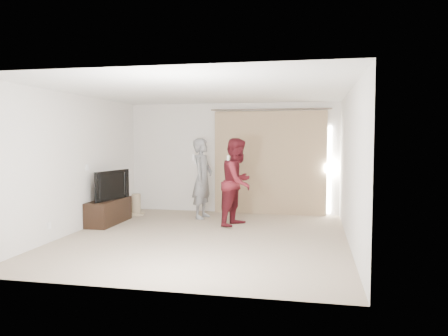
{
  "coord_description": "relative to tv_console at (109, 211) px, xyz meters",
  "views": [
    {
      "loc": [
        1.88,
        -7.47,
        1.79
      ],
      "look_at": [
        0.12,
        1.2,
        1.17
      ],
      "focal_mm": 35.0,
      "sensor_mm": 36.0,
      "label": 1
    }
  ],
  "objects": [
    {
      "name": "person_man",
      "position": [
        1.76,
        0.99,
        0.63
      ],
      "size": [
        0.51,
        0.7,
        1.77
      ],
      "color": "slate",
      "rests_on": "ground"
    },
    {
      "name": "person_woman",
      "position": [
        2.66,
        0.35,
        0.64
      ],
      "size": [
        0.91,
        1.03,
        1.78
      ],
      "color": "#52131A",
      "rests_on": "ground"
    },
    {
      "name": "floor",
      "position": [
        2.27,
        -0.86,
        -0.25
      ],
      "size": [
        5.5,
        5.5,
        0.0
      ],
      "primitive_type": "plane",
      "color": "tan",
      "rests_on": "ground"
    },
    {
      "name": "ceiling",
      "position": [
        2.27,
        -0.86,
        2.35
      ],
      "size": [
        5.0,
        5.5,
        0.01
      ],
      "primitive_type": "cube",
      "color": "white",
      "rests_on": "wall_back"
    },
    {
      "name": "wall_back",
      "position": [
        2.27,
        1.89,
        1.05
      ],
      "size": [
        5.0,
        0.04,
        2.6
      ],
      "primitive_type": "cube",
      "color": "silver",
      "rests_on": "ground"
    },
    {
      "name": "tv",
      "position": [
        0.0,
        0.0,
        0.56
      ],
      "size": [
        0.36,
        1.06,
        0.61
      ],
      "primitive_type": "imported",
      "rotation": [
        0.0,
        0.0,
        1.36
      ],
      "color": "black",
      "rests_on": "tv_console"
    },
    {
      "name": "curtain",
      "position": [
        3.18,
        1.82,
        0.95
      ],
      "size": [
        2.8,
        0.11,
        2.46
      ],
      "color": "tan",
      "rests_on": "ground"
    },
    {
      "name": "wall_left",
      "position": [
        -0.23,
        -0.86,
        1.05
      ],
      "size": [
        0.04,
        5.5,
        2.6
      ],
      "color": "silver",
      "rests_on": "ground"
    },
    {
      "name": "tv_console",
      "position": [
        0.0,
        0.0,
        0.0
      ],
      "size": [
        0.45,
        1.31,
        0.5
      ],
      "primitive_type": "cube",
      "color": "black",
      "rests_on": "ground"
    },
    {
      "name": "scratching_post",
      "position": [
        0.17,
        1.05,
        -0.05
      ],
      "size": [
        0.37,
        0.37,
        0.49
      ],
      "color": "tan",
      "rests_on": "ground"
    }
  ]
}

